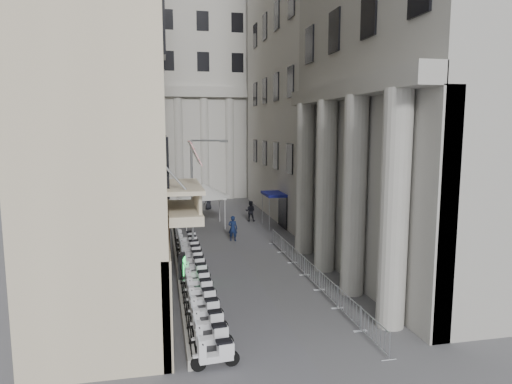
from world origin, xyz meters
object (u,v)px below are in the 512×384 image
(scooter_0, at_px, (216,368))
(pedestrian_b, at_px, (250,211))
(security_tent, at_px, (204,191))
(pedestrian_a, at_px, (233,228))
(info_kiosk, at_px, (182,269))
(street_lamp, at_px, (196,187))

(scooter_0, distance_m, pedestrian_b, 25.84)
(security_tent, distance_m, pedestrian_a, 6.24)
(pedestrian_b, bearing_deg, scooter_0, 94.70)
(pedestrian_b, bearing_deg, security_tent, 35.17)
(scooter_0, distance_m, pedestrian_a, 18.51)
(pedestrian_a, bearing_deg, pedestrian_b, -90.84)
(info_kiosk, bearing_deg, scooter_0, -71.88)
(pedestrian_b, bearing_deg, street_lamp, 79.78)
(street_lamp, bearing_deg, scooter_0, -68.37)
(scooter_0, xyz_separation_m, pedestrian_b, (6.21, 25.06, 0.94))
(security_tent, xyz_separation_m, pedestrian_b, (4.34, 1.29, -2.18))
(info_kiosk, bearing_deg, pedestrian_b, 80.10)
(street_lamp, xyz_separation_m, info_kiosk, (-1.27, -5.70, -3.70))
(scooter_0, height_order, pedestrian_a, pedestrian_a)
(street_lamp, bearing_deg, security_tent, 105.38)
(security_tent, bearing_deg, scooter_0, -94.49)
(scooter_0, bearing_deg, pedestrian_b, -19.36)
(info_kiosk, relative_size, pedestrian_a, 0.89)
(scooter_0, xyz_separation_m, street_lamp, (0.54, 14.78, 4.56))
(security_tent, relative_size, street_lamp, 0.60)
(security_tent, xyz_separation_m, pedestrian_a, (1.63, -5.62, -2.17))
(scooter_0, distance_m, street_lamp, 15.47)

